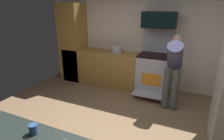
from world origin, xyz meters
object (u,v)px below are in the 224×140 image
at_px(microwave, 159,20).
at_px(mug_coffee, 33,129).
at_px(stock_pot, 117,49).
at_px(oven_range, 154,72).
at_px(person_cook, 174,67).

height_order(microwave, mug_coffee, microwave).
bearing_deg(stock_pot, microwave, 4.63).
height_order(oven_range, microwave, microwave).
bearing_deg(person_cook, mug_coffee, -109.62).
distance_m(oven_range, person_cook, 0.79).
distance_m(oven_range, mug_coffee, 3.28).
relative_size(microwave, person_cook, 0.50).
height_order(oven_range, person_cook, oven_range).
xyz_separation_m(microwave, mug_coffee, (-0.49, -3.30, -0.78)).
relative_size(oven_range, microwave, 2.10).
height_order(person_cook, mug_coffee, person_cook).
distance_m(microwave, person_cook, 1.15).
xyz_separation_m(person_cook, stock_pot, (-1.45, 0.54, 0.11)).
distance_m(mug_coffee, stock_pot, 3.26).
relative_size(person_cook, mug_coffee, 15.61).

